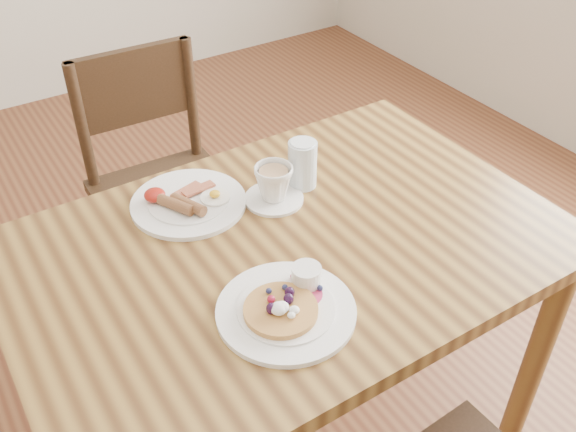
% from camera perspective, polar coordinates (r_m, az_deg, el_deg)
% --- Properties ---
extents(dining_table, '(1.20, 0.80, 0.75)m').
position_cam_1_polar(dining_table, '(1.47, 0.00, -5.22)').
color(dining_table, olive).
rests_on(dining_table, ground).
extents(chair_far, '(0.43, 0.43, 0.88)m').
position_cam_1_polar(chair_far, '(2.08, -11.26, 3.20)').
color(chair_far, '#311E12').
rests_on(chair_far, ground).
extents(pancake_plate, '(0.27, 0.27, 0.06)m').
position_cam_1_polar(pancake_plate, '(1.24, -0.07, -8.04)').
color(pancake_plate, white).
rests_on(pancake_plate, dining_table).
extents(breakfast_plate, '(0.27, 0.27, 0.04)m').
position_cam_1_polar(breakfast_plate, '(1.51, -8.97, 1.25)').
color(breakfast_plate, white).
rests_on(breakfast_plate, dining_table).
extents(teacup_saucer, '(0.14, 0.14, 0.09)m').
position_cam_1_polar(teacup_saucer, '(1.49, -1.27, 2.75)').
color(teacup_saucer, white).
rests_on(teacup_saucer, dining_table).
extents(water_glass, '(0.07, 0.07, 0.12)m').
position_cam_1_polar(water_glass, '(1.54, 1.29, 4.62)').
color(water_glass, silver).
rests_on(water_glass, dining_table).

